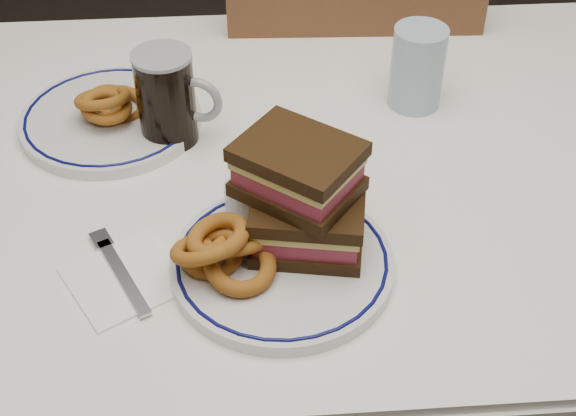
{
  "coord_description": "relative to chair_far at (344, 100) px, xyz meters",
  "views": [
    {
      "loc": [
        -0.02,
        -0.9,
        1.45
      ],
      "look_at": [
        0.03,
        -0.19,
        0.83
      ],
      "focal_mm": 50.0,
      "sensor_mm": 36.0,
      "label": 1
    }
  ],
  "objects": [
    {
      "name": "ketchup_ramekin",
      "position": [
        -0.21,
        -0.59,
        0.26
      ],
      "size": [
        0.06,
        0.06,
        0.04
      ],
      "color": "silver",
      "rests_on": "main_plate"
    },
    {
      "name": "main_plate",
      "position": [
        -0.17,
        -0.69,
        0.24
      ],
      "size": [
        0.27,
        0.27,
        0.02
      ],
      "color": "silver",
      "rests_on": "dining_table"
    },
    {
      "name": "far_plate",
      "position": [
        -0.41,
        -0.37,
        0.24
      ],
      "size": [
        0.27,
        0.27,
        0.02
      ],
      "color": "silver",
      "rests_on": "dining_table"
    },
    {
      "name": "chair_far",
      "position": [
        0.0,
        0.0,
        0.0
      ],
      "size": [
        0.47,
        0.47,
        0.97
      ],
      "color": "#4A3117",
      "rests_on": "floor"
    },
    {
      "name": "onion_rings_main",
      "position": [
        -0.24,
        -0.7,
        0.27
      ],
      "size": [
        0.13,
        0.12,
        0.08
      ],
      "color": "brown",
      "rests_on": "main_plate"
    },
    {
      "name": "onion_rings_far",
      "position": [
        -0.41,
        -0.38,
        0.27
      ],
      "size": [
        0.11,
        0.11,
        0.08
      ],
      "color": "brown",
      "rests_on": "far_plate"
    },
    {
      "name": "reuben_sandwich",
      "position": [
        -0.14,
        -0.66,
        0.31
      ],
      "size": [
        0.17,
        0.17,
        0.14
      ],
      "color": "black",
      "rests_on": "main_plate"
    },
    {
      "name": "napkin_fork",
      "position": [
        -0.36,
        -0.69,
        0.23
      ],
      "size": [
        0.17,
        0.17,
        0.01
      ],
      "color": "white",
      "rests_on": "dining_table"
    },
    {
      "name": "beer_mug",
      "position": [
        -0.31,
        -0.41,
        0.3
      ],
      "size": [
        0.12,
        0.08,
        0.14
      ],
      "color": "black",
      "rests_on": "dining_table"
    },
    {
      "name": "water_glass",
      "position": [
        0.05,
        -0.35,
        0.29
      ],
      "size": [
        0.08,
        0.08,
        0.13
      ],
      "primitive_type": "cylinder",
      "color": "#9BB4C8",
      "rests_on": "dining_table"
    },
    {
      "name": "dining_table",
      "position": [
        -0.19,
        -0.47,
        0.12
      ],
      "size": [
        1.27,
        0.87,
        0.75
      ],
      "color": "white",
      "rests_on": "floor"
    }
  ]
}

